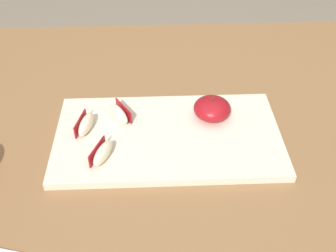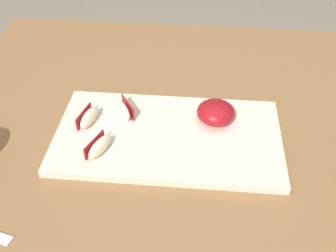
{
  "view_description": "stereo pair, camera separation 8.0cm",
  "coord_description": "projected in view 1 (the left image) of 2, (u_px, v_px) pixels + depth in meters",
  "views": [
    {
      "loc": [
        -0.06,
        -0.65,
        1.3
      ],
      "look_at": [
        -0.04,
        -0.05,
        0.77
      ],
      "focal_mm": 43.07,
      "sensor_mm": 36.0,
      "label": 1
    },
    {
      "loc": [
        0.01,
        -0.65,
        1.3
      ],
      "look_at": [
        -0.04,
        -0.05,
        0.77
      ],
      "focal_mm": 43.07,
      "sensor_mm": 36.0,
      "label": 2
    }
  ],
  "objects": [
    {
      "name": "dining_table",
      "position": [
        184.0,
        159.0,
        0.93
      ],
      "size": [
        1.11,
        0.91,
        0.74
      ],
      "color": "brown",
      "rests_on": "ground_plane"
    },
    {
      "name": "cutting_board",
      "position": [
        168.0,
        136.0,
        0.81
      ],
      "size": [
        0.45,
        0.25,
        0.02
      ],
      "color": "beige",
      "rests_on": "dining_table"
    },
    {
      "name": "apple_half_skin_up",
      "position": [
        212.0,
        110.0,
        0.83
      ],
      "size": [
        0.08,
        0.08,
        0.05
      ],
      "color": "maroon",
      "rests_on": "cutting_board"
    },
    {
      "name": "apple_wedge_left",
      "position": [
        119.0,
        113.0,
        0.84
      ],
      "size": [
        0.05,
        0.07,
        0.03
      ],
      "color": "beige",
      "rests_on": "cutting_board"
    },
    {
      "name": "apple_wedge_right",
      "position": [
        86.0,
        124.0,
        0.81
      ],
      "size": [
        0.04,
        0.07,
        0.03
      ],
      "color": "beige",
      "rests_on": "cutting_board"
    },
    {
      "name": "apple_wedge_back",
      "position": [
        102.0,
        153.0,
        0.75
      ],
      "size": [
        0.05,
        0.07,
        0.03
      ],
      "color": "beige",
      "rests_on": "cutting_board"
    }
  ]
}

